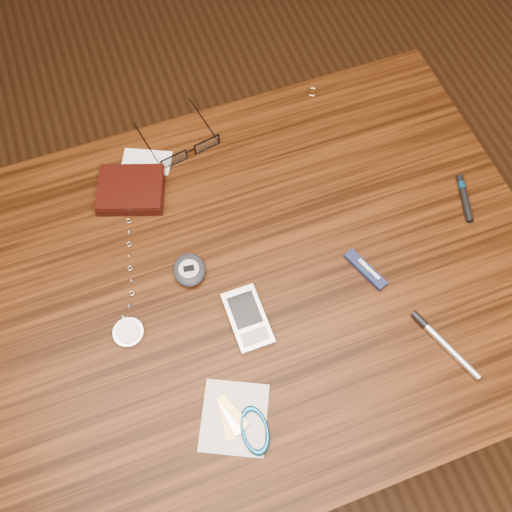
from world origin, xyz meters
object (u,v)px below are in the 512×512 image
object	(u,v)px
pda_phone	(248,319)
silver_pen	(440,339)
desk	(237,308)
wallet_and_card	(131,189)
eyeglasses	(189,150)
pocket_watch	(128,327)
pedometer	(189,270)
pocket_knife	(365,270)
notepad_keys	(245,424)

from	to	relation	value
pda_phone	silver_pen	world-z (taller)	pda_phone
desk	wallet_and_card	size ratio (longest dim) A/B	6.43
eyeglasses	pocket_watch	distance (m)	0.33
eyeglasses	pedometer	world-z (taller)	eyeglasses
pocket_knife	eyeglasses	bearing A→B (deg)	121.85
desk	notepad_keys	xyz separation A→B (m)	(-0.06, -0.21, 0.11)
pedometer	notepad_keys	xyz separation A→B (m)	(0.00, -0.25, -0.01)
desk	pocket_knife	xyz separation A→B (m)	(0.20, -0.05, 0.11)
eyeglasses	wallet_and_card	bearing A→B (deg)	-158.86
pocket_watch	notepad_keys	size ratio (longest dim) A/B	2.22
desk	pocket_knife	bearing A→B (deg)	-13.42
silver_pen	pda_phone	bearing A→B (deg)	153.50
wallet_and_card	eyeglasses	size ratio (longest dim) A/B	1.14
desk	pocket_knife	world-z (taller)	pocket_knife
wallet_and_card	notepad_keys	xyz separation A→B (m)	(0.05, -0.43, -0.01)
notepad_keys	eyeglasses	bearing A→B (deg)	82.21
notepad_keys	silver_pen	size ratio (longest dim) A/B	1.03
pocket_knife	pocket_watch	bearing A→B (deg)	174.64
desk	pocket_watch	size ratio (longest dim) A/B	3.42
desk	silver_pen	bearing A→B (deg)	-36.49
pocket_watch	pedometer	xyz separation A→B (m)	(0.11, 0.06, 0.00)
desk	pocket_watch	distance (m)	0.21
pda_phone	pedometer	bearing A→B (deg)	118.97
wallet_and_card	pda_phone	xyz separation A→B (m)	(0.11, -0.28, -0.00)
eyeglasses	notepad_keys	distance (m)	0.48
eyeglasses	pda_phone	xyz separation A→B (m)	(-0.01, -0.33, -0.00)
desk	pocket_knife	distance (m)	0.23
wallet_and_card	notepad_keys	distance (m)	0.43
desk	pda_phone	distance (m)	0.13
silver_pen	pedometer	bearing A→B (deg)	143.48
notepad_keys	silver_pen	world-z (taller)	silver_pen
pda_phone	notepad_keys	world-z (taller)	pda_phone
pocket_knife	wallet_and_card	bearing A→B (deg)	139.05
pocket_watch	silver_pen	bearing A→B (deg)	-22.38
pocket_watch	pda_phone	world-z (taller)	pda_phone
notepad_keys	pocket_knife	world-z (taller)	pocket_knife
pocket_watch	notepad_keys	bearing A→B (deg)	-58.78
pedometer	silver_pen	distance (m)	0.40
pocket_knife	silver_pen	bearing A→B (deg)	-68.53
pocket_knife	silver_pen	size ratio (longest dim) A/B	0.64
eyeglasses	pocket_knife	world-z (taller)	eyeglasses
wallet_and_card	silver_pen	bearing A→B (deg)	-48.36
wallet_and_card	pocket_knife	bearing A→B (deg)	-40.95
silver_pen	wallet_and_card	bearing A→B (deg)	131.64
pedometer	pocket_knife	world-z (taller)	pedometer
eyeglasses	desk	bearing A→B (deg)	-91.61
pocket_watch	pocket_knife	size ratio (longest dim) A/B	3.61
pocket_watch	pda_phone	xyz separation A→B (m)	(0.17, -0.05, 0.00)
wallet_and_card	pda_phone	distance (m)	0.30
wallet_and_card	silver_pen	xyz separation A→B (m)	(0.37, -0.41, -0.01)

